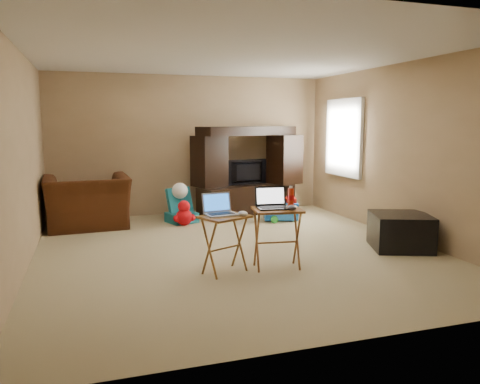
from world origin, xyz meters
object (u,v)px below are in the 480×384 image
object	(u,v)px
water_bottle	(291,197)
child_rocker	(181,205)
entertainment_center	(248,170)
television	(249,172)
tray_table_right	(277,239)
laptop_left	(221,205)
plush_toy	(184,213)
mouse_right	(292,207)
mouse_left	(243,213)
recliner	(87,202)
laptop_right	(274,198)
push_toy	(281,208)
tray_table_left	(225,244)
ottoman	(400,231)

from	to	relation	value
water_bottle	child_rocker	bearing A→B (deg)	105.71
entertainment_center	child_rocker	size ratio (longest dim) A/B	3.35
television	tray_table_right	world-z (taller)	television
laptop_left	water_bottle	xyz separation A→B (m)	(0.85, 0.03, 0.03)
laptop_left	entertainment_center	bearing A→B (deg)	59.26
tray_table_right	plush_toy	bearing A→B (deg)	111.03
child_rocker	mouse_right	distance (m)	3.04
television	laptop_left	size ratio (longest dim) A/B	2.39
entertainment_center	plush_toy	size ratio (longest dim) A/B	4.67
laptop_left	mouse_left	size ratio (longest dim) A/B	2.58
recliner	laptop_right	bearing A→B (deg)	121.99
push_toy	mouse_left	distance (m)	2.94
television	laptop_left	bearing A→B (deg)	56.08
recliner	laptop_left	size ratio (longest dim) A/B	3.76
television	tray_table_right	bearing A→B (deg)	66.84
mouse_left	tray_table_right	bearing A→B (deg)	6.57
child_rocker	water_bottle	xyz separation A→B (m)	(0.77, -2.73, 0.51)
television	mouse_left	size ratio (longest dim) A/B	6.15
tray_table_left	water_bottle	xyz separation A→B (m)	(0.82, 0.06, 0.48)
laptop_left	tray_table_left	bearing A→B (deg)	-52.10
push_toy	ottoman	size ratio (longest dim) A/B	0.80
television	plush_toy	world-z (taller)	television
water_bottle	television	bearing A→B (deg)	80.03
television	recliner	world-z (taller)	television
entertainment_center	child_rocker	distance (m)	1.47
plush_toy	mouse_left	bearing A→B (deg)	-86.70
ottoman	tray_table_right	size ratio (longest dim) A/B	1.04
tray_table_left	child_rocker	bearing A→B (deg)	64.76
recliner	water_bottle	size ratio (longest dim) A/B	5.97
ottoman	laptop_left	bearing A→B (deg)	-174.74
entertainment_center	tray_table_left	xyz separation A→B (m)	(-1.36, -3.21, -0.47)
plush_toy	ottoman	distance (m)	3.35
tray_table_right	mouse_left	xyz separation A→B (m)	(-0.43, -0.05, 0.33)
laptop_left	child_rocker	bearing A→B (deg)	81.30
tray_table_right	laptop_left	bearing A→B (deg)	-176.17
ottoman	water_bottle	bearing A→B (deg)	-173.10
entertainment_center	child_rocker	world-z (taller)	entertainment_center
tray_table_left	ottoman	bearing A→B (deg)	-18.28
laptop_left	laptop_right	size ratio (longest dim) A/B	0.93
mouse_left	child_rocker	bearing A→B (deg)	92.86
tray_table_left	tray_table_right	xyz separation A→B (m)	(0.62, -0.02, 0.02)
push_toy	water_bottle	size ratio (longest dim) A/B	2.70
tray_table_right	laptop_right	bearing A→B (deg)	161.78
television	tray_table_left	xyz separation A→B (m)	(-1.36, -3.16, -0.44)
entertainment_center	plush_toy	bearing A→B (deg)	-172.91
push_toy	tray_table_left	world-z (taller)	tray_table_left
ottoman	water_bottle	xyz separation A→B (m)	(-1.68, -0.20, 0.57)
tray_table_right	tray_table_left	bearing A→B (deg)	-173.61
push_toy	laptop_right	world-z (taller)	laptop_right
tray_table_right	recliner	bearing A→B (deg)	133.99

